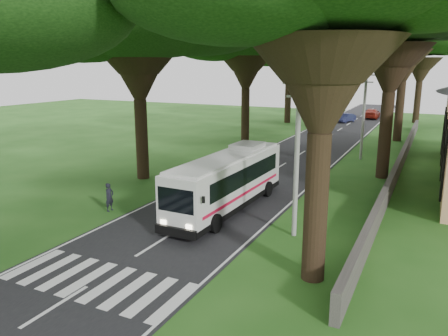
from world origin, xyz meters
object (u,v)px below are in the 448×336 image
pole_far (389,98)px  distant_car_b (346,118)px  pole_near (297,153)px  distant_car_c (372,114)px  coach_bus (228,180)px  pedestrian (109,197)px  pole_mid (364,113)px  distant_car_a (321,127)px

pole_far → distant_car_b: size_ratio=2.10×
pole_near → distant_car_c: 52.85m
pole_near → coach_bus: bearing=154.2°
pole_far → pedestrian: (-10.68, -41.05, -3.36)m
pole_near → pole_mid: size_ratio=1.00×
distant_car_a → pole_far: bearing=-161.3°
pole_near → pedestrian: size_ratio=4.86×
pole_far → distant_car_b: 9.42m
distant_car_a → distant_car_c: 18.46m
coach_bus → distant_car_a: coach_bus is taller
pole_near → coach_bus: 5.77m
coach_bus → distant_car_a: (-2.40, 32.23, -1.11)m
coach_bus → distant_car_c: coach_bus is taller
pole_near → pedestrian: pole_near is taller
pole_mid → distant_car_b: 27.03m
distant_car_a → coach_bus: bearing=75.2°
distant_car_c → pole_mid: bearing=95.1°
pole_mid → distant_car_b: size_ratio=2.10×
pole_near → pole_mid: (0.00, 20.00, 0.00)m
coach_bus → distant_car_c: (1.17, 50.34, -0.94)m
pole_mid → distant_car_a: 16.54m
coach_bus → distant_car_c: 50.37m
distant_car_b → pole_near: bearing=-63.0°
distant_car_b → pedestrian: bearing=-76.1°
pole_mid → distant_car_a: size_ratio=2.33×
pole_near → distant_car_c: bearing=93.8°
pole_near → distant_car_b: 46.61m
distant_car_a → pedestrian: size_ratio=2.08×
pole_mid → pole_far: size_ratio=1.00×
pole_mid → pedestrian: 23.84m
pole_near → coach_bus: pole_near is taller
pole_far → distant_car_c: bearing=105.6°
pole_near → pole_far: size_ratio=1.00×
distant_car_b → distant_car_c: bearing=86.4°
distant_car_b → distant_car_a: bearing=-74.8°
coach_bus → pole_near: bearing=-24.5°
pole_mid → pole_far: bearing=90.0°
coach_bus → distant_car_b: bearing=93.4°
pole_mid → pole_near: bearing=-90.0°
pole_mid → coach_bus: 18.50m
pole_mid → coach_bus: bearing=-104.8°
pole_mid → coach_bus: (-4.70, -17.72, -2.45)m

